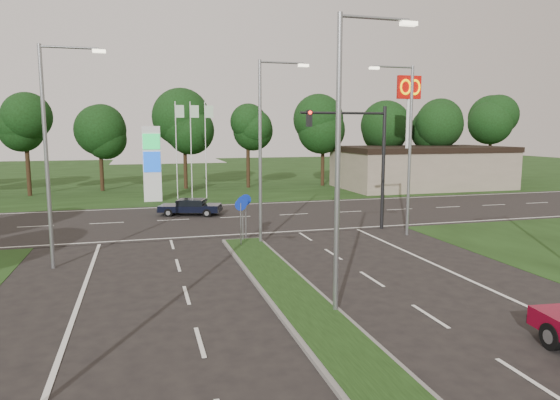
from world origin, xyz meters
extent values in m
cube|color=black|center=(0.00, 55.00, 0.00)|extent=(160.00, 50.00, 0.02)
cube|color=black|center=(0.00, 24.00, 0.00)|extent=(160.00, 12.00, 0.02)
cube|color=slate|center=(0.00, 4.00, 0.06)|extent=(2.00, 26.00, 0.12)
cube|color=gray|center=(22.00, 36.00, 2.00)|extent=(16.00, 9.00, 4.00)
cylinder|color=gray|center=(0.80, 6.00, 4.50)|extent=(0.16, 0.16, 9.00)
cylinder|color=gray|center=(1.90, 6.00, 8.90)|extent=(2.20, 0.10, 0.10)
cube|color=#FFF2CC|center=(3.00, 6.00, 8.80)|extent=(0.50, 0.22, 0.12)
cylinder|color=gray|center=(0.80, 16.00, 4.50)|extent=(0.16, 0.16, 9.00)
cylinder|color=gray|center=(1.90, 16.00, 8.90)|extent=(2.20, 0.10, 0.10)
cube|color=#FFF2CC|center=(3.00, 16.00, 8.80)|extent=(0.50, 0.22, 0.12)
cylinder|color=gray|center=(-8.50, 14.00, 4.50)|extent=(0.16, 0.16, 9.00)
cylinder|color=gray|center=(-7.40, 14.00, 8.90)|extent=(2.20, 0.10, 0.10)
cube|color=#FFF2CC|center=(-6.30, 14.00, 8.80)|extent=(0.50, 0.22, 0.12)
cylinder|color=gray|center=(9.00, 16.00, 4.50)|extent=(0.16, 0.16, 9.00)
cylinder|color=gray|center=(7.90, 16.00, 8.90)|extent=(2.20, 0.10, 0.10)
cube|color=#FFF2CC|center=(6.80, 16.00, 8.80)|extent=(0.50, 0.22, 0.12)
cylinder|color=black|center=(8.50, 18.00, 3.50)|extent=(0.20, 0.20, 7.00)
cylinder|color=black|center=(6.00, 18.00, 6.60)|extent=(5.00, 0.14, 0.14)
cube|color=black|center=(4.00, 18.00, 6.30)|extent=(0.28, 0.28, 0.90)
sphere|color=#FF190C|center=(4.00, 17.82, 6.60)|extent=(0.20, 0.20, 0.20)
cylinder|color=gray|center=(-0.30, 15.50, 1.10)|extent=(0.06, 0.06, 2.20)
cylinder|color=#0C26A5|center=(-0.30, 15.50, 2.10)|extent=(0.56, 0.04, 0.56)
cylinder|color=gray|center=(0.00, 16.50, 1.10)|extent=(0.06, 0.06, 2.20)
cylinder|color=#0C26A5|center=(0.00, 16.50, 2.10)|extent=(0.56, 0.04, 0.56)
cylinder|color=gray|center=(0.30, 17.20, 1.10)|extent=(0.06, 0.06, 2.20)
cylinder|color=#0C26A5|center=(0.30, 17.20, 2.10)|extent=(0.56, 0.04, 0.56)
cube|color=silver|center=(-4.00, 33.00, 3.00)|extent=(1.40, 0.30, 6.00)
cube|color=#0CA53F|center=(-4.00, 32.82, 4.80)|extent=(1.30, 0.08, 1.20)
cube|color=#0C3FBF|center=(-4.00, 32.82, 3.20)|extent=(1.30, 0.08, 1.60)
cylinder|color=silver|center=(-2.00, 34.00, 4.00)|extent=(0.08, 0.08, 8.00)
cube|color=#B2D8B2|center=(-1.65, 34.00, 7.20)|extent=(0.70, 0.02, 1.00)
cylinder|color=silver|center=(-0.80, 34.00, 4.00)|extent=(0.08, 0.08, 8.00)
cube|color=#B2D8B2|center=(-0.45, 34.00, 7.20)|extent=(0.70, 0.02, 1.00)
cylinder|color=silver|center=(0.40, 34.00, 4.00)|extent=(0.08, 0.08, 8.00)
cube|color=#B2D8B2|center=(0.75, 34.00, 7.20)|extent=(0.70, 0.02, 1.00)
cylinder|color=silver|center=(18.00, 32.00, 5.00)|extent=(0.30, 0.30, 10.00)
cube|color=#BF0C07|center=(18.00, 32.00, 9.40)|extent=(2.20, 0.35, 2.00)
torus|color=#FFC600|center=(17.55, 31.78, 9.40)|extent=(1.06, 0.16, 1.06)
torus|color=#FFC600|center=(18.45, 31.78, 9.40)|extent=(1.06, 0.16, 1.06)
cylinder|color=black|center=(0.00, 40.00, 2.20)|extent=(0.36, 0.36, 4.40)
sphere|color=black|center=(0.00, 40.00, 6.50)|extent=(6.00, 6.00, 6.00)
sphere|color=black|center=(0.30, 39.80, 7.50)|extent=(4.80, 4.80, 4.80)
cylinder|color=black|center=(5.23, 2.10, 0.35)|extent=(0.30, 0.73, 0.71)
cube|color=black|center=(-1.77, 25.57, 0.50)|extent=(4.32, 2.85, 0.41)
cube|color=black|center=(-1.70, 25.54, 0.89)|extent=(2.12, 1.89, 0.38)
cube|color=black|center=(-1.70, 25.54, 1.08)|extent=(1.79, 1.71, 0.04)
cylinder|color=black|center=(-3.23, 25.28, 0.28)|extent=(0.59, 0.36, 0.56)
cylinder|color=black|center=(-2.75, 26.68, 0.28)|extent=(0.59, 0.36, 0.56)
cylinder|color=black|center=(-0.80, 24.45, 0.28)|extent=(0.59, 0.36, 0.56)
cylinder|color=black|center=(-0.32, 25.85, 0.28)|extent=(0.59, 0.36, 0.56)
camera|label=1|loc=(-4.85, -7.83, 5.64)|focal=32.00mm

